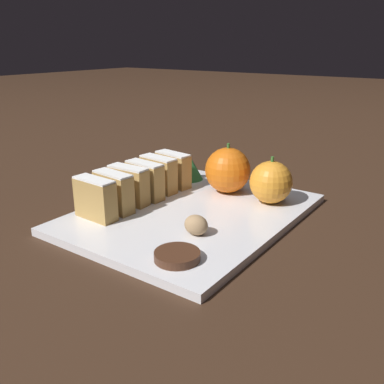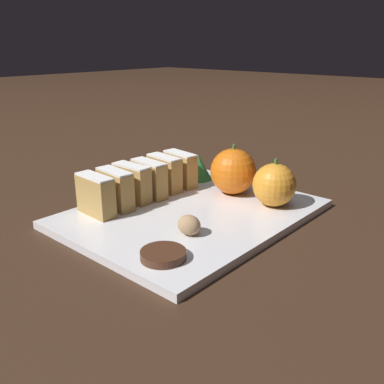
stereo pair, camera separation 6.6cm
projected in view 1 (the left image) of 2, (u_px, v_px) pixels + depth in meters
name	position (u px, v px, depth m)	size (l,w,h in m)	color
ground_plane	(192.00, 217.00, 0.68)	(6.00, 6.00, 0.00)	#382316
serving_platter	(192.00, 213.00, 0.67)	(0.29, 0.38, 0.01)	white
stollen_slice_front	(95.00, 199.00, 0.63)	(0.07, 0.03, 0.06)	tan
stollen_slice_second	(114.00, 192.00, 0.66)	(0.07, 0.03, 0.06)	tan
stollen_slice_third	(129.00, 185.00, 0.69)	(0.07, 0.03, 0.06)	tan
stollen_slice_fourth	(146.00, 180.00, 0.72)	(0.07, 0.03, 0.06)	tan
stollen_slice_fifth	(158.00, 174.00, 0.75)	(0.07, 0.03, 0.06)	tan
stollen_slice_sixth	(173.00, 170.00, 0.78)	(0.07, 0.03, 0.06)	tan
orange_near	(227.00, 170.00, 0.74)	(0.08, 0.08, 0.09)	orange
orange_far	(271.00, 182.00, 0.69)	(0.07, 0.07, 0.08)	orange
walnut	(196.00, 225.00, 0.58)	(0.03, 0.03, 0.03)	tan
chocolate_cookie	(177.00, 256.00, 0.52)	(0.06, 0.06, 0.01)	#472819
evergreen_sprig	(189.00, 167.00, 0.82)	(0.05, 0.05, 0.05)	#2D7538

